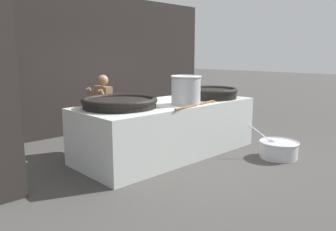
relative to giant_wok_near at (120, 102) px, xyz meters
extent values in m
plane|color=#474442|center=(1.01, -0.14, -1.09)|extent=(60.00, 60.00, 0.00)
cube|color=#2D2826|center=(1.01, 2.67, 0.58)|extent=(7.51, 0.24, 3.35)
cube|color=silver|center=(1.01, -0.14, -0.59)|extent=(3.55, 1.49, 1.00)
cylinder|color=black|center=(0.00, 0.00, -0.03)|extent=(1.25, 1.25, 0.13)
torus|color=black|center=(0.00, 0.00, 0.03)|extent=(1.30, 1.30, 0.10)
cylinder|color=black|center=(2.11, -0.26, -0.01)|extent=(1.09, 1.09, 0.17)
torus|color=black|center=(2.11, -0.26, 0.08)|extent=(1.14, 1.14, 0.09)
cylinder|color=#B7B7BC|center=(1.08, -0.54, 0.16)|extent=(0.53, 0.53, 0.51)
torus|color=#B7B7BC|center=(1.08, -0.54, 0.41)|extent=(0.56, 0.56, 0.04)
cylinder|color=brown|center=(1.09, -0.78, -0.07)|extent=(1.29, 0.27, 0.04)
cube|color=brown|center=(1.67, -0.68, -0.08)|extent=(0.14, 0.12, 0.02)
cylinder|color=#8C6647|center=(0.23, 0.79, -0.72)|extent=(0.11, 0.11, 0.74)
cylinder|color=#8C6647|center=(0.23, 0.95, -0.72)|extent=(0.11, 0.11, 0.74)
cube|color=#722D4C|center=(0.23, 0.87, -0.57)|extent=(0.18, 0.23, 0.48)
cube|color=#8C6647|center=(0.23, 0.87, -0.07)|extent=(0.16, 0.46, 0.55)
cylinder|color=#8C6647|center=(0.13, 0.64, -0.08)|extent=(0.30, 0.10, 0.51)
cylinder|color=#8C6647|center=(0.14, 1.09, -0.08)|extent=(0.30, 0.10, 0.51)
sphere|color=#8C6647|center=(0.23, 0.87, 0.32)|extent=(0.21, 0.21, 0.21)
cylinder|color=silver|center=(2.31, -1.76, -0.94)|extent=(0.68, 0.68, 0.30)
torus|color=silver|center=(2.31, -1.76, -0.80)|extent=(0.72, 0.72, 0.03)
cylinder|color=orange|center=(2.31, -1.76, -0.88)|extent=(0.60, 0.60, 0.07)
cylinder|color=orange|center=(2.31, -1.77, -0.82)|extent=(0.05, 0.05, 0.04)
cylinder|color=orange|center=(2.44, -1.72, -0.83)|extent=(0.04, 0.05, 0.02)
cylinder|color=orange|center=(2.17, -1.65, -0.82)|extent=(0.06, 0.06, 0.04)
cylinder|color=orange|center=(2.15, -1.80, -0.83)|extent=(0.04, 0.05, 0.03)
cylinder|color=orange|center=(2.32, -1.85, -0.82)|extent=(0.04, 0.05, 0.04)
cylinder|color=orange|center=(2.13, -1.84, -0.83)|extent=(0.04, 0.03, 0.02)
cylinder|color=orange|center=(2.30, -1.83, -0.82)|extent=(0.05, 0.06, 0.04)
cylinder|color=orange|center=(2.37, -1.98, -0.82)|extent=(0.04, 0.04, 0.04)
cylinder|color=orange|center=(2.24, -1.81, -0.82)|extent=(0.06, 0.07, 0.03)
cylinder|color=orange|center=(2.31, -1.87, -0.83)|extent=(0.04, 0.03, 0.02)
cylinder|color=orange|center=(2.51, -1.79, -0.82)|extent=(0.04, 0.04, 0.03)
cylinder|color=orange|center=(2.34, -1.67, -0.82)|extent=(0.06, 0.06, 0.04)
cylinder|color=orange|center=(2.46, -1.95, -0.83)|extent=(0.05, 0.06, 0.03)
sphere|color=silver|center=(2.25, -1.66, -0.81)|extent=(0.12, 0.12, 0.12)
cylinder|color=silver|center=(2.14, -1.47, -0.65)|extent=(0.26, 0.41, 0.33)
camera|label=1|loc=(-3.23, -4.58, 0.80)|focal=35.00mm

